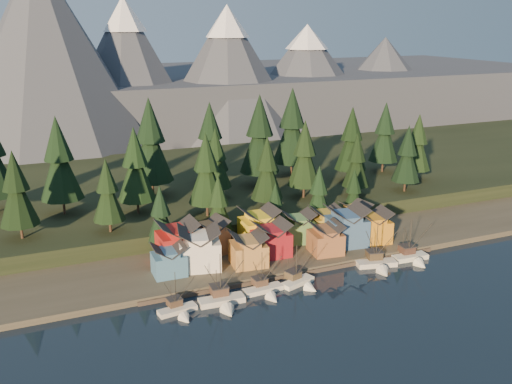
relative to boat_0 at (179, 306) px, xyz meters
name	(u,v)px	position (x,y,z in m)	size (l,w,h in m)	color
ground	(330,302)	(32.48, -7.91, -1.96)	(500.00, 500.00, 0.00)	black
shore_strip	(259,238)	(32.48, 32.09, -1.21)	(400.00, 50.00, 1.50)	#3B372B
hillside	(204,186)	(32.48, 82.09, 1.04)	(420.00, 100.00, 6.00)	black
dock	(296,271)	(32.48, 8.59, -1.46)	(80.00, 4.00, 1.00)	#4E4138
mountain_ridge	(124,86)	(28.29, 205.68, 24.09)	(560.00, 190.00, 90.00)	#4C5262
boat_0	(179,306)	(0.00, 0.00, 0.00)	(8.96, 9.55, 10.25)	beige
boat_1	(223,295)	(10.03, -0.01, 0.54)	(10.68, 11.55, 12.87)	beige
boat_2	(265,286)	(20.88, 1.55, 0.04)	(9.87, 10.65, 10.80)	beige
boat_3	(301,277)	(30.30, 2.01, 0.20)	(9.24, 9.78, 10.98)	white
boat_5	(379,259)	(53.15, 3.34, 0.54)	(11.04, 11.64, 12.86)	beige
boat_6	(413,252)	(63.92, 3.41, 0.51)	(9.81, 10.59, 12.38)	silver
house_front_0	(169,259)	(2.43, 17.15, 3.57)	(7.82, 7.41, 7.67)	#3B698D
house_front_1	(199,247)	(10.45, 18.35, 4.97)	(11.81, 11.50, 10.34)	silver
house_front_2	(248,248)	(22.28, 15.12, 3.90)	(9.41, 9.47, 8.30)	#AF7B3E
house_front_3	(271,238)	(30.01, 18.37, 4.29)	(8.91, 8.49, 9.04)	maroon
house_front_4	(326,237)	(43.91, 14.29, 3.78)	(8.76, 9.32, 8.08)	brown
house_front_5	(346,225)	(51.84, 17.02, 5.18)	(11.30, 10.50, 10.75)	#34557C
house_front_6	(372,225)	(59.76, 16.30, 4.27)	(10.06, 9.63, 9.01)	#C57F1B
house_back_0	(178,240)	(6.63, 24.16, 5.09)	(9.91, 9.53, 10.57)	maroon
house_back_1	(210,235)	(15.97, 26.16, 4.38)	(9.57, 9.65, 9.22)	#B06B3E
house_back_2	(259,225)	(30.10, 26.54, 4.94)	(9.69, 8.90, 10.28)	yellow
house_back_3	(298,226)	(40.90, 24.20, 4.04)	(9.21, 8.39, 8.57)	#517C43
house_back_4	(326,222)	(49.43, 24.03, 4.16)	(9.12, 8.85, 8.80)	#AA8A2B
house_back_5	(355,216)	(60.30, 25.61, 3.88)	(8.22, 8.30, 8.27)	olive
tree_hill_0	(16,191)	(-29.52, 44.09, 16.90)	(10.10, 10.10, 23.52)	#332319
tree_hill_1	(59,161)	(-17.52, 60.09, 19.91)	(12.46, 12.46, 29.03)	#332319
tree_hill_2	(108,192)	(-7.52, 40.09, 15.08)	(8.67, 8.67, 20.21)	#332319
tree_hill_3	(136,167)	(2.48, 52.09, 18.13)	(11.07, 11.07, 25.78)	#332319
tree_hill_4	(151,143)	(10.48, 67.09, 21.47)	(13.68, 13.68, 31.88)	#332319
tree_hill_5	(206,171)	(20.48, 42.09, 17.49)	(10.56, 10.56, 24.61)	#332319
tree_hill_6	(216,160)	(28.48, 57.09, 16.48)	(9.77, 9.77, 22.76)	#332319
tree_hill_7	(267,170)	(38.48, 40.09, 16.34)	(9.67, 9.67, 22.52)	#332319
tree_hill_8	(260,137)	(46.48, 64.09, 21.21)	(13.48, 13.48, 31.41)	#332319
tree_hill_9	(305,156)	(54.48, 47.09, 17.69)	(10.72, 10.72, 24.98)	#332319
tree_hill_10	(292,128)	(62.48, 72.09, 21.53)	(13.73, 13.73, 31.99)	#332319
tree_hill_11	(356,162)	(70.48, 42.09, 15.35)	(8.88, 8.88, 20.69)	#332319
tree_hill_12	(351,141)	(78.48, 58.09, 18.42)	(11.29, 11.29, 26.31)	#332319
tree_hill_13	(407,156)	(88.48, 40.09, 16.15)	(9.51, 9.51, 22.15)	#332319
tree_hill_14	(385,134)	(96.48, 64.09, 18.28)	(11.18, 11.18, 26.05)	#332319
tree_hill_15	(210,139)	(32.48, 74.09, 19.55)	(12.18, 12.18, 28.37)	#332319
tree_hill_17	(418,144)	(100.48, 50.09, 16.95)	(10.14, 10.14, 23.62)	#332319
tree_shore_0	(161,216)	(4.48, 32.09, 9.49)	(7.82, 7.82, 18.21)	#332319
tree_shore_1	(219,206)	(20.48, 32.09, 10.08)	(8.28, 8.28, 19.29)	#332319
tree_shore_2	(275,206)	(37.48, 32.09, 7.84)	(6.53, 6.53, 15.21)	#332319
tree_shore_3	(319,194)	(51.48, 32.09, 9.78)	(8.05, 8.05, 18.75)	#332319
tree_shore_4	(354,193)	(63.48, 32.09, 8.67)	(7.18, 7.18, 16.72)	#332319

